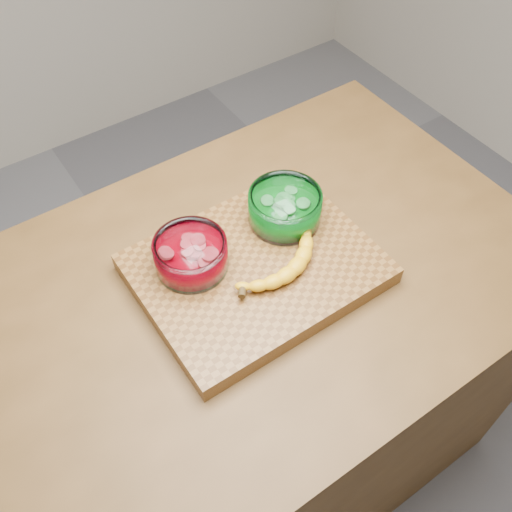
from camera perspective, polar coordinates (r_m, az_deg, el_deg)
ground at (r=1.93m, az=-0.00°, el=-18.27°), size 3.50×3.50×0.00m
counter at (r=1.52m, az=-0.00°, el=-12.23°), size 1.20×0.80×0.90m
cutting_board at (r=1.12m, az=-0.00°, el=-1.29°), size 0.45×0.35×0.04m
bowl_red at (r=1.08m, az=-6.53°, el=0.13°), size 0.14×0.14×0.07m
bowl_green at (r=1.15m, az=2.89°, el=4.85°), size 0.15×0.15×0.07m
banana at (r=1.09m, az=2.09°, el=-0.11°), size 0.24×0.15×0.04m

